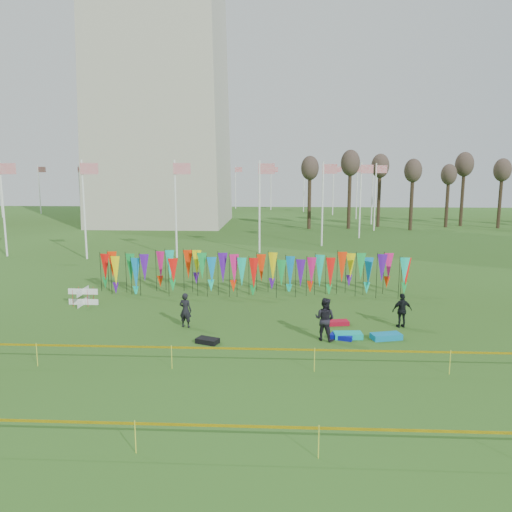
{
  "coord_description": "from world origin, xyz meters",
  "views": [
    {
      "loc": [
        1.85,
        -19.48,
        7.17
      ],
      "look_at": [
        0.58,
        6.0,
        2.78
      ],
      "focal_mm": 35.0,
      "sensor_mm": 36.0,
      "label": 1
    }
  ],
  "objects_px": {
    "person_mid": "(325,319)",
    "kite_bag_turquoise": "(348,335)",
    "person_right": "(402,310)",
    "kite_bag_red": "(337,323)",
    "kite_bag_blue": "(341,337)",
    "kite_bag_black": "(208,341)",
    "kite_bag_teal": "(386,336)",
    "box_kite": "(83,297)",
    "person_left": "(185,310)"
  },
  "relations": [
    {
      "from": "person_right",
      "to": "kite_bag_red",
      "type": "xyz_separation_m",
      "value": [
        -2.95,
        0.23,
        -0.7
      ]
    },
    {
      "from": "kite_bag_turquoise",
      "to": "kite_bag_black",
      "type": "height_order",
      "value": "kite_bag_turquoise"
    },
    {
      "from": "box_kite",
      "to": "kite_bag_red",
      "type": "relative_size",
      "value": 0.83
    },
    {
      "from": "person_right",
      "to": "kite_bag_black",
      "type": "xyz_separation_m",
      "value": [
        -8.65,
        -2.59,
        -0.7
      ]
    },
    {
      "from": "person_left",
      "to": "kite_bag_blue",
      "type": "xyz_separation_m",
      "value": [
        7.01,
        -1.3,
        -0.71
      ]
    },
    {
      "from": "kite_bag_red",
      "to": "kite_bag_teal",
      "type": "height_order",
      "value": "kite_bag_teal"
    },
    {
      "from": "person_right",
      "to": "kite_bag_blue",
      "type": "height_order",
      "value": "person_right"
    },
    {
      "from": "person_left",
      "to": "person_right",
      "type": "height_order",
      "value": "person_left"
    },
    {
      "from": "person_left",
      "to": "kite_bag_blue",
      "type": "relative_size",
      "value": 1.71
    },
    {
      "from": "kite_bag_turquoise",
      "to": "kite_bag_red",
      "type": "distance_m",
      "value": 1.88
    },
    {
      "from": "person_left",
      "to": "kite_bag_black",
      "type": "bearing_deg",
      "value": 136.98
    },
    {
      "from": "box_kite",
      "to": "person_mid",
      "type": "relative_size",
      "value": 0.49
    },
    {
      "from": "kite_bag_red",
      "to": "kite_bag_teal",
      "type": "xyz_separation_m",
      "value": [
        1.91,
        -1.92,
        0.02
      ]
    },
    {
      "from": "person_left",
      "to": "kite_bag_turquoise",
      "type": "height_order",
      "value": "person_left"
    },
    {
      "from": "person_mid",
      "to": "person_right",
      "type": "bearing_deg",
      "value": -125.47
    },
    {
      "from": "kite_bag_red",
      "to": "person_right",
      "type": "bearing_deg",
      "value": -4.4
    },
    {
      "from": "box_kite",
      "to": "kite_bag_red",
      "type": "xyz_separation_m",
      "value": [
        13.26,
        -2.84,
        -0.36
      ]
    },
    {
      "from": "kite_bag_blue",
      "to": "kite_bag_red",
      "type": "height_order",
      "value": "kite_bag_red"
    },
    {
      "from": "box_kite",
      "to": "kite_bag_blue",
      "type": "relative_size",
      "value": 0.96
    },
    {
      "from": "person_right",
      "to": "kite_bag_turquoise",
      "type": "distance_m",
      "value": 3.21
    },
    {
      "from": "kite_bag_blue",
      "to": "kite_bag_black",
      "type": "distance_m",
      "value": 5.75
    },
    {
      "from": "person_right",
      "to": "kite_bag_teal",
      "type": "bearing_deg",
      "value": 46.13
    },
    {
      "from": "person_left",
      "to": "kite_bag_teal",
      "type": "relative_size",
      "value": 1.28
    },
    {
      "from": "kite_bag_black",
      "to": "kite_bag_teal",
      "type": "distance_m",
      "value": 7.66
    },
    {
      "from": "person_left",
      "to": "box_kite",
      "type": "bearing_deg",
      "value": -14.7
    },
    {
      "from": "box_kite",
      "to": "kite_bag_turquoise",
      "type": "distance_m",
      "value": 14.33
    },
    {
      "from": "person_mid",
      "to": "kite_bag_black",
      "type": "bearing_deg",
      "value": 34.6
    },
    {
      "from": "person_left",
      "to": "kite_bag_teal",
      "type": "height_order",
      "value": "person_left"
    },
    {
      "from": "kite_bag_turquoise",
      "to": "kite_bag_blue",
      "type": "bearing_deg",
      "value": -155.08
    },
    {
      "from": "person_mid",
      "to": "kite_bag_blue",
      "type": "xyz_separation_m",
      "value": [
        0.75,
        0.16,
        -0.83
      ]
    },
    {
      "from": "person_mid",
      "to": "kite_bag_turquoise",
      "type": "height_order",
      "value": "person_mid"
    },
    {
      "from": "person_mid",
      "to": "kite_bag_black",
      "type": "distance_m",
      "value": 5.05
    },
    {
      "from": "kite_bag_blue",
      "to": "kite_bag_black",
      "type": "xyz_separation_m",
      "value": [
        -5.69,
        -0.82,
        0.01
      ]
    },
    {
      "from": "kite_bag_turquoise",
      "to": "kite_bag_black",
      "type": "xyz_separation_m",
      "value": [
        -5.98,
        -0.95,
        -0.01
      ]
    },
    {
      "from": "box_kite",
      "to": "kite_bag_black",
      "type": "distance_m",
      "value": 9.44
    },
    {
      "from": "kite_bag_red",
      "to": "kite_bag_blue",
      "type": "bearing_deg",
      "value": -90.39
    },
    {
      "from": "kite_bag_blue",
      "to": "kite_bag_turquoise",
      "type": "bearing_deg",
      "value": 24.92
    },
    {
      "from": "person_mid",
      "to": "kite_bag_red",
      "type": "distance_m",
      "value": 2.44
    },
    {
      "from": "box_kite",
      "to": "person_right",
      "type": "xyz_separation_m",
      "value": [
        16.21,
        -3.06,
        0.34
      ]
    },
    {
      "from": "kite_bag_blue",
      "to": "person_left",
      "type": "bearing_deg",
      "value": 169.53
    },
    {
      "from": "kite_bag_teal",
      "to": "box_kite",
      "type": "bearing_deg",
      "value": 162.57
    },
    {
      "from": "kite_bag_turquoise",
      "to": "kite_bag_teal",
      "type": "bearing_deg",
      "value": -2.17
    },
    {
      "from": "kite_bag_blue",
      "to": "kite_bag_red",
      "type": "relative_size",
      "value": 0.86
    },
    {
      "from": "person_right",
      "to": "kite_bag_turquoise",
      "type": "height_order",
      "value": "person_right"
    },
    {
      "from": "person_mid",
      "to": "kite_bag_turquoise",
      "type": "relative_size",
      "value": 1.53
    },
    {
      "from": "person_right",
      "to": "kite_bag_black",
      "type": "height_order",
      "value": "person_right"
    },
    {
      "from": "kite_bag_red",
      "to": "kite_bag_teal",
      "type": "distance_m",
      "value": 2.71
    },
    {
      "from": "kite_bag_red",
      "to": "person_mid",
      "type": "bearing_deg",
      "value": -109.46
    },
    {
      "from": "person_right",
      "to": "kite_bag_red",
      "type": "height_order",
      "value": "person_right"
    },
    {
      "from": "person_right",
      "to": "person_left",
      "type": "bearing_deg",
      "value": -9.57
    }
  ]
}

